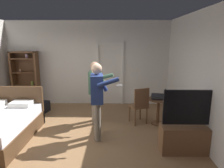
{
  "coord_description": "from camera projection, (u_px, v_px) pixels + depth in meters",
  "views": [
    {
      "loc": [
        0.91,
        -3.92,
        2.18
      ],
      "look_at": [
        0.84,
        0.56,
        1.19
      ],
      "focal_mm": 31.48,
      "sensor_mm": 36.0,
      "label": 1
    }
  ],
  "objects": [
    {
      "name": "ground_plane",
      "position": [
        73.0,
        142.0,
        4.31
      ],
      "size": [
        6.02,
        6.02,
        0.0
      ],
      "primitive_type": "plane",
      "color": "olive"
    },
    {
      "name": "wall_back",
      "position": [
        88.0,
        63.0,
        6.73
      ],
      "size": [
        5.7,
        0.12,
        2.83
      ],
      "primitive_type": "cube",
      "color": "silver",
      "rests_on": "ground_plane"
    },
    {
      "name": "wall_right",
      "position": [
        208.0,
        79.0,
        3.96
      ],
      "size": [
        0.12,
        5.71,
        2.83
      ],
      "primitive_type": "cube",
      "color": "silver",
      "rests_on": "ground_plane"
    },
    {
      "name": "doorway_frame",
      "position": [
        110.0,
        69.0,
        6.68
      ],
      "size": [
        0.93,
        0.08,
        2.13
      ],
      "color": "white",
      "rests_on": "ground_plane"
    },
    {
      "name": "bookshelf",
      "position": [
        26.0,
        77.0,
        6.63
      ],
      "size": [
        0.87,
        0.32,
        1.83
      ],
      "color": "brown",
      "rests_on": "ground_plane"
    },
    {
      "name": "tv_flatscreen",
      "position": [
        191.0,
        134.0,
        3.88
      ],
      "size": [
        1.22,
        0.4,
        1.28
      ],
      "color": "brown",
      "rests_on": "ground_plane"
    },
    {
      "name": "side_table",
      "position": [
        158.0,
        107.0,
        5.16
      ],
      "size": [
        0.57,
        0.57,
        0.7
      ],
      "color": "brown",
      "rests_on": "ground_plane"
    },
    {
      "name": "laptop",
      "position": [
        158.0,
        97.0,
        5.06
      ],
      "size": [
        0.39,
        0.39,
        0.16
      ],
      "color": "black",
      "rests_on": "side_table"
    },
    {
      "name": "bottle_on_table",
      "position": [
        165.0,
        95.0,
        5.01
      ],
      "size": [
        0.06,
        0.06,
        0.28
      ],
      "color": "#162D2B",
      "rests_on": "side_table"
    },
    {
      "name": "wooden_chair",
      "position": [
        140.0,
        104.0,
        5.17
      ],
      "size": [
        0.55,
        0.55,
        0.99
      ],
      "color": "brown",
      "rests_on": "ground_plane"
    },
    {
      "name": "person_blue_shirt",
      "position": [
        98.0,
        96.0,
        4.29
      ],
      "size": [
        0.69,
        0.6,
        1.72
      ],
      "color": "gray",
      "rests_on": "ground_plane"
    },
    {
      "name": "person_striped_shirt",
      "position": [
        96.0,
        88.0,
        5.18
      ],
      "size": [
        0.7,
        0.65,
        1.65
      ],
      "color": "gray",
      "rests_on": "ground_plane"
    },
    {
      "name": "suitcase_dark",
      "position": [
        38.0,
        107.0,
        6.14
      ],
      "size": [
        0.69,
        0.52,
        0.33
      ],
      "primitive_type": "cube",
      "rotation": [
        0.0,
        0.0,
        -0.22
      ],
      "color": "black",
      "rests_on": "ground_plane"
    },
    {
      "name": "suitcase_small",
      "position": [
        31.0,
        112.0,
        5.63
      ],
      "size": [
        0.54,
        0.39,
        0.37
      ],
      "primitive_type": "cube",
      "rotation": [
        0.0,
        0.0,
        0.06
      ],
      "color": "#1E2D38",
      "rests_on": "ground_plane"
    }
  ]
}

